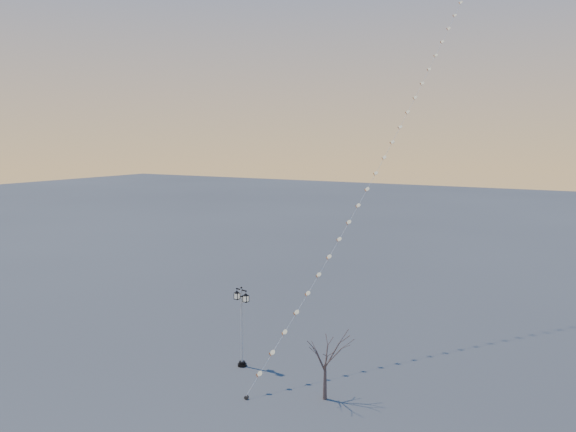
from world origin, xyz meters
The scene contains 4 objects.
ground centered at (0.00, 0.00, 0.00)m, with size 300.00×300.00×0.00m, color #4C4C4C.
street_lamp centered at (-1.22, 3.40, 2.89)m, with size 1.30×0.69×5.23m.
bare_tree centered at (5.51, 1.77, 2.59)m, with size 2.25×2.25×3.73m.
kite_train centered at (4.88, 19.26, 20.16)m, with size 6.97×40.01×40.52m.
Camera 1 is at (19.23, -26.26, 14.57)m, focal length 36.47 mm.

